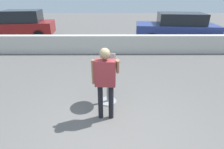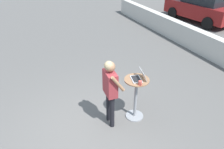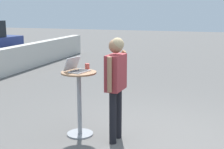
{
  "view_description": "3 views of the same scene",
  "coord_description": "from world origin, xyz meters",
  "px_view_note": "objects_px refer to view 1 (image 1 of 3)",
  "views": [
    {
      "loc": [
        -0.02,
        -2.64,
        2.55
      ],
      "look_at": [
        -0.0,
        0.59,
        1.06
      ],
      "focal_mm": 28.0,
      "sensor_mm": 36.0,
      "label": 1
    },
    {
      "loc": [
        3.43,
        -1.0,
        3.61
      ],
      "look_at": [
        -0.25,
        0.66,
        1.24
      ],
      "focal_mm": 35.0,
      "sensor_mm": 36.0,
      "label": 2
    },
    {
      "loc": [
        -4.56,
        -0.84,
        2.05
      ],
      "look_at": [
        0.03,
        0.68,
        1.03
      ],
      "focal_mm": 50.0,
      "sensor_mm": 36.0,
      "label": 3
    }
  ],
  "objects_px": {
    "coffee_mug": "(117,62)",
    "standing_person": "(105,76)",
    "laptop": "(108,61)",
    "parked_car_further_down": "(176,28)",
    "parked_car_near_street": "(22,25)",
    "cafe_table": "(108,80)"
  },
  "relations": [
    {
      "from": "cafe_table",
      "to": "coffee_mug",
      "type": "distance_m",
      "value": 0.54
    },
    {
      "from": "coffee_mug",
      "to": "parked_car_near_street",
      "type": "xyz_separation_m",
      "value": [
        -5.67,
        7.32,
        -0.27
      ]
    },
    {
      "from": "cafe_table",
      "to": "coffee_mug",
      "type": "relative_size",
      "value": 9.43
    },
    {
      "from": "laptop",
      "to": "parked_car_further_down",
      "type": "height_order",
      "value": "parked_car_further_down"
    },
    {
      "from": "laptop",
      "to": "coffee_mug",
      "type": "distance_m",
      "value": 0.23
    },
    {
      "from": "parked_car_near_street",
      "to": "parked_car_further_down",
      "type": "xyz_separation_m",
      "value": [
        9.16,
        -1.24,
        0.01
      ]
    },
    {
      "from": "coffee_mug",
      "to": "standing_person",
      "type": "bearing_deg",
      "value": -114.62
    },
    {
      "from": "standing_person",
      "to": "parked_car_further_down",
      "type": "distance_m",
      "value": 7.65
    },
    {
      "from": "coffee_mug",
      "to": "parked_car_further_down",
      "type": "distance_m",
      "value": 7.01
    },
    {
      "from": "coffee_mug",
      "to": "parked_car_near_street",
      "type": "distance_m",
      "value": 9.27
    },
    {
      "from": "cafe_table",
      "to": "laptop",
      "type": "distance_m",
      "value": 0.49
    },
    {
      "from": "standing_person",
      "to": "parked_car_further_down",
      "type": "relative_size",
      "value": 0.36
    },
    {
      "from": "parked_car_further_down",
      "to": "cafe_table",
      "type": "bearing_deg",
      "value": -121.66
    },
    {
      "from": "laptop",
      "to": "coffee_mug",
      "type": "height_order",
      "value": "laptop"
    },
    {
      "from": "parked_car_further_down",
      "to": "laptop",
      "type": "bearing_deg",
      "value": -121.72
    },
    {
      "from": "cafe_table",
      "to": "coffee_mug",
      "type": "height_order",
      "value": "coffee_mug"
    },
    {
      "from": "laptop",
      "to": "parked_car_near_street",
      "type": "height_order",
      "value": "parked_car_near_street"
    },
    {
      "from": "cafe_table",
      "to": "parked_car_further_down",
      "type": "xyz_separation_m",
      "value": [
        3.72,
        6.03,
        0.22
      ]
    },
    {
      "from": "coffee_mug",
      "to": "standing_person",
      "type": "relative_size",
      "value": 0.07
    },
    {
      "from": "laptop",
      "to": "parked_car_further_down",
      "type": "xyz_separation_m",
      "value": [
        3.7,
        5.99,
        -0.27
      ]
    },
    {
      "from": "coffee_mug",
      "to": "parked_car_further_down",
      "type": "height_order",
      "value": "parked_car_further_down"
    },
    {
      "from": "standing_person",
      "to": "parked_car_near_street",
      "type": "distance_m",
      "value": 9.58
    }
  ]
}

